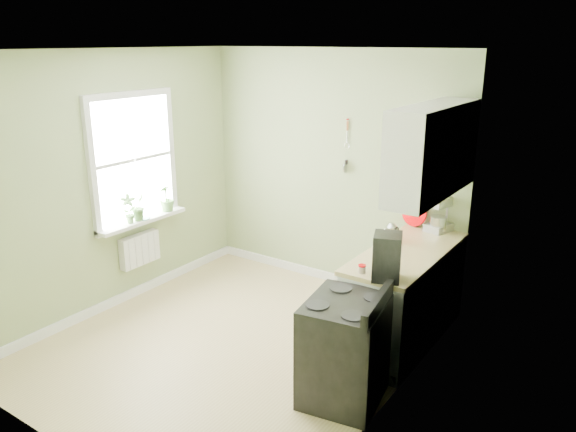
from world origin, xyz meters
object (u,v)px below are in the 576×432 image
Objects in this scene: kettle at (391,232)px; stove at (345,349)px; stand_mixer at (441,215)px; coffee_maker at (387,258)px.

stove is at bearing -79.99° from kettle.
stand_mixer reaches higher than coffee_maker.
kettle is (-0.23, 1.29, 0.57)m from stove.
stand_mixer is 1.02× the size of coffee_maker.
coffee_maker reaches higher than kettle.
stove is 1.99m from stand_mixer.
stand_mixer is at bearing 92.41° from coffee_maker.
stand_mixer is (0.06, 1.88, 0.65)m from stove.
stove is 1.43m from kettle.
coffee_maker is (0.12, 0.44, 0.66)m from stove.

